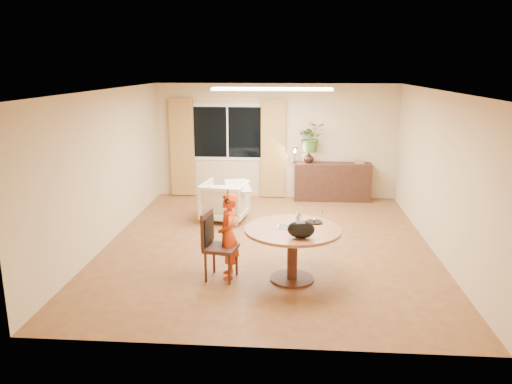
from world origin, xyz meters
TOP-DOWN VIEW (x-y plane):
  - floor at (0.00, 0.00)m, footprint 6.50×6.50m
  - ceiling at (0.00, 0.00)m, footprint 6.50×6.50m
  - wall_back at (0.00, 3.25)m, footprint 5.50×0.00m
  - wall_left at (-2.75, 0.00)m, footprint 0.00×6.50m
  - wall_right at (2.75, 0.00)m, footprint 0.00×6.50m
  - window at (-1.10, 3.23)m, footprint 1.70×0.03m
  - curtain_left at (-2.15, 3.15)m, footprint 0.55×0.08m
  - curtain_right at (-0.05, 3.15)m, footprint 0.55×0.08m
  - ceiling_panel at (0.00, 1.20)m, footprint 2.20×0.35m
  - dining_table at (0.42, -1.44)m, footprint 1.36×1.36m
  - dining_chair at (-0.59, -1.47)m, footprint 0.55×0.51m
  - child at (-0.50, -1.39)m, footprint 0.50×0.38m
  - laptop at (0.36, -1.40)m, footprint 0.35×0.25m
  - tumbler at (0.50, -1.20)m, footprint 0.10×0.10m
  - wine_glass at (0.82, -1.22)m, footprint 0.08×0.08m
  - pot_lid at (0.72, -1.16)m, footprint 0.27×0.27m
  - handbag at (0.53, -1.85)m, footprint 0.39×0.26m
  - armchair at (-0.92, 1.33)m, footprint 0.96×0.98m
  - throw at (-0.65, 1.25)m, footprint 0.60×0.67m
  - sideboard at (1.31, 3.01)m, footprint 1.71×0.42m
  - vase at (0.76, 3.01)m, footprint 0.27×0.27m
  - bouquet at (0.80, 3.01)m, footprint 0.68×0.62m
  - book_stack at (1.89, 3.01)m, footprint 0.23×0.18m
  - desk_lamp at (0.45, 2.96)m, footprint 0.15×0.15m

SIDE VIEW (x-z plane):
  - floor at x=0.00m, z-range 0.00..0.00m
  - armchair at x=-0.92m, z-range 0.00..0.78m
  - sideboard at x=1.31m, z-range 0.00..0.86m
  - dining_chair at x=-0.59m, z-range 0.00..0.99m
  - dining_table at x=0.42m, z-range 0.22..1.00m
  - child at x=-0.50m, z-range 0.00..1.25m
  - throw at x=-0.65m, z-range 0.78..0.81m
  - pot_lid at x=0.72m, z-range 0.78..0.81m
  - tumbler at x=0.50m, z-range 0.78..0.89m
  - wine_glass at x=0.82m, z-range 0.78..0.98m
  - laptop at x=0.36m, z-range 0.78..0.99m
  - handbag at x=0.53m, z-range 0.78..1.02m
  - book_stack at x=1.89m, z-range 0.86..0.94m
  - vase at x=0.76m, z-range 0.86..1.10m
  - desk_lamp at x=0.45m, z-range 0.86..1.22m
  - curtain_left at x=-2.15m, z-range 0.02..2.27m
  - curtain_right at x=-0.05m, z-range 0.02..2.27m
  - wall_back at x=0.00m, z-range -1.45..4.05m
  - wall_left at x=-2.75m, z-range -1.95..4.55m
  - wall_right at x=2.75m, z-range -1.95..4.55m
  - bouquet at x=0.80m, z-range 1.10..1.76m
  - window at x=-1.10m, z-range 0.85..2.15m
  - ceiling_panel at x=0.00m, z-range 2.54..2.59m
  - ceiling at x=0.00m, z-range 2.60..2.60m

